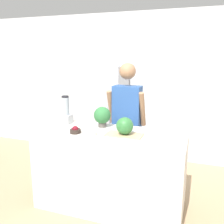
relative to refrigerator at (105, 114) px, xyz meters
The scene contains 11 objects.
ground_plane 2.03m from the refrigerator, 70.76° to the right, with size 14.00×14.00×0.00m, color tan.
wall_back 0.84m from the refrigerator, 31.00° to the left, with size 8.00×0.06×2.60m.
counter_island 1.53m from the refrigerator, 65.78° to the right, with size 1.77×0.78×0.95m.
refrigerator is the anchor object (origin of this frame).
person 0.94m from the refrigerator, 48.73° to the right, with size 0.53×0.27×1.76m.
cutting_board 1.60m from the refrigerator, 60.45° to the right, with size 0.43×0.23×0.01m.
watermelon 1.61m from the refrigerator, 60.31° to the right, with size 0.20×0.20×0.20m.
bowl_cherries 1.52m from the refrigerator, 82.05° to the right, with size 0.13×0.13×0.09m.
bowl_cream 1.58m from the refrigerator, 75.04° to the right, with size 0.15×0.15×0.11m.
blender 1.17m from the refrigerator, 96.20° to the right, with size 0.15×0.15×0.38m.
potted_plant 1.24m from the refrigerator, 70.06° to the right, with size 0.22×0.22×0.26m.
Camera 1 is at (0.97, -2.29, 1.85)m, focal length 40.00 mm.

